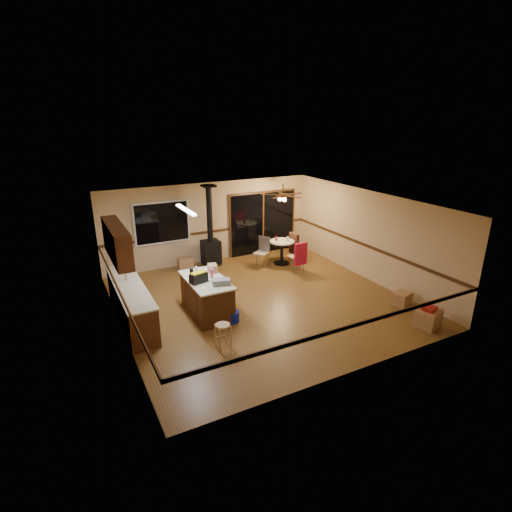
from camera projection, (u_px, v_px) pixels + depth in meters
floor at (261, 301)px, 10.46m from camera, size 7.00×7.00×0.00m
ceiling at (262, 203)px, 9.59m from camera, size 7.00×7.00×0.00m
wall_back at (211, 222)px, 12.95m from camera, size 7.00×0.00×7.00m
wall_front at (354, 311)px, 7.10m from camera, size 7.00×0.00×7.00m
wall_left at (117, 279)px, 8.51m from camera, size 0.00×7.00×7.00m
wall_right at (368, 236)px, 11.55m from camera, size 0.00×7.00×7.00m
chair_rail at (261, 265)px, 10.13m from camera, size 7.00×7.00×0.08m
window at (162, 223)px, 12.15m from camera, size 1.72×0.10×1.32m
sliding_door at (263, 223)px, 13.82m from camera, size 2.52×0.10×2.10m
lower_cabinets at (131, 303)px, 9.35m from camera, size 0.60×3.00×0.86m
countertop at (129, 286)px, 9.20m from camera, size 0.64×3.04×0.04m
upper_cabinets at (117, 242)px, 8.97m from camera, size 0.35×2.00×0.80m
kitchen_island at (207, 296)px, 9.66m from camera, size 0.88×1.68×0.90m
wood_stove at (211, 244)px, 12.68m from camera, size 0.55×0.50×2.52m
ceiling_fan at (283, 197)px, 12.32m from camera, size 0.24×0.24×0.55m
fluorescent_strip at (186, 210)px, 9.07m from camera, size 0.10×1.20×0.04m
toolbox_grey at (221, 282)px, 9.20m from camera, size 0.46×0.33×0.13m
toolbox_black at (199, 278)px, 9.31m from camera, size 0.45×0.32×0.22m
toolbox_yellow_lid at (198, 273)px, 9.27m from camera, size 0.37×0.26×0.03m
box_on_island at (213, 268)px, 9.93m from camera, size 0.26×0.32×0.19m
bottle_dark at (192, 274)px, 9.39m from camera, size 0.10×0.10×0.31m
bottle_pink at (212, 274)px, 9.52m from camera, size 0.10×0.10×0.25m
bottle_white at (196, 270)px, 9.79m from camera, size 0.07×0.07×0.19m
bar_stool at (223, 336)px, 8.26m from camera, size 0.40×0.40×0.55m
blue_bucket at (233, 316)px, 9.37m from camera, size 0.37×0.37×0.26m
dining_table at (282, 248)px, 12.89m from camera, size 0.80×0.80×0.78m
glass_red at (276, 238)px, 12.80m from camera, size 0.07×0.07×0.15m
glass_cream at (288, 238)px, 12.82m from camera, size 0.06×0.06×0.14m
chair_left at (263, 248)px, 12.73m from camera, size 0.55×0.55×0.51m
chair_near at (300, 254)px, 12.18m from camera, size 0.46×0.50×0.70m
chair_right at (295, 244)px, 13.13m from camera, size 0.47×0.44×0.70m
box_under_window at (186, 264)px, 12.55m from camera, size 0.51×0.43×0.37m
box_corner_a at (428, 318)px, 9.13m from camera, size 0.66×0.59×0.42m
box_corner_b at (402, 299)px, 10.18m from camera, size 0.50×0.46×0.34m
box_small_red at (430, 308)px, 9.05m from camera, size 0.36×0.33×0.08m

